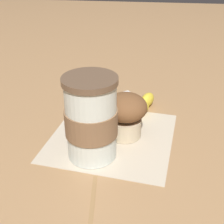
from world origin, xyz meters
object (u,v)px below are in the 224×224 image
banana (136,108)px  sugar_packet (124,95)px  muffin (125,113)px  coffee_cup (91,119)px

banana → sugar_packet: (0.09, 0.04, -0.01)m
muffin → sugar_packet: size_ratio=1.81×
muffin → banana: (0.09, -0.02, -0.03)m
banana → coffee_cup: bearing=156.7°
coffee_cup → banana: coffee_cup is taller
coffee_cup → sugar_packet: coffee_cup is taller
muffin → banana: 0.10m
sugar_packet → banana: bearing=-158.4°
coffee_cup → muffin: coffee_cup is taller
muffin → banana: muffin is taller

